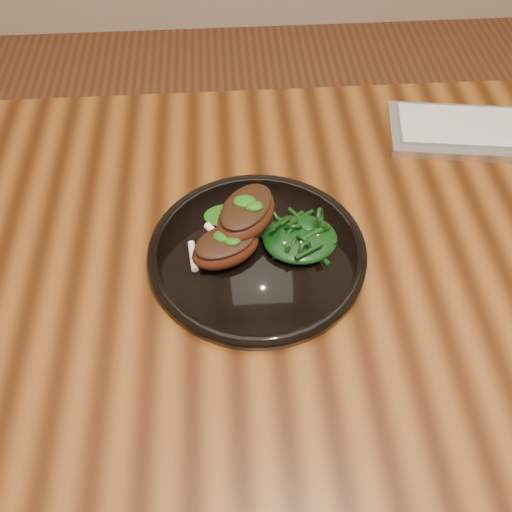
{
  "coord_description": "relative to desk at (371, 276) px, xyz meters",
  "views": [
    {
      "loc": [
        -0.22,
        -0.54,
        1.4
      ],
      "look_at": [
        -0.19,
        -0.04,
        0.78
      ],
      "focal_mm": 40.0,
      "sensor_mm": 36.0,
      "label": 1
    }
  ],
  "objects": [
    {
      "name": "desk",
      "position": [
        0.0,
        0.0,
        0.0
      ],
      "size": [
        1.6,
        0.8,
        0.75
      ],
      "color": "black",
      "rests_on": "ground"
    },
    {
      "name": "plate",
      "position": [
        -0.18,
        -0.01,
        0.09
      ],
      "size": [
        0.32,
        0.32,
        0.02
      ],
      "color": "black",
      "rests_on": "desk"
    },
    {
      "name": "lamb_chop_front",
      "position": [
        -0.23,
        -0.03,
        0.12
      ],
      "size": [
        0.12,
        0.1,
        0.05
      ],
      "color": "#451B0D",
      "rests_on": "plate"
    },
    {
      "name": "lamb_chop_back",
      "position": [
        -0.2,
        0.02,
        0.14
      ],
      "size": [
        0.12,
        0.13,
        0.05
      ],
      "color": "#451B0D",
      "rests_on": "plate"
    },
    {
      "name": "herb_smear",
      "position": [
        -0.22,
        0.05,
        0.1
      ],
      "size": [
        0.07,
        0.05,
        0.0
      ],
      "primitive_type": "ellipsoid",
      "color": "#0C4407",
      "rests_on": "plate"
    },
    {
      "name": "greens_heap",
      "position": [
        -0.12,
        -0.01,
        0.12
      ],
      "size": [
        0.11,
        0.1,
        0.04
      ],
      "color": "black",
      "rests_on": "plate"
    }
  ]
}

